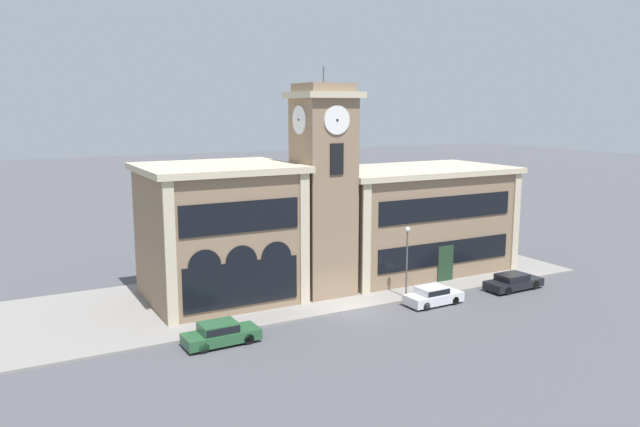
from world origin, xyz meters
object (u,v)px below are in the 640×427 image
parked_car_mid (433,295)px  parked_car_far (513,281)px  street_lamp (407,251)px  parked_car_near (220,333)px

parked_car_mid → parked_car_far: 7.78m
parked_car_far → street_lamp: street_lamp is taller
parked_car_mid → parked_car_far: (7.78, -0.00, -0.02)m
parked_car_mid → street_lamp: street_lamp is taller
parked_car_near → parked_car_far: 23.63m
parked_car_near → parked_car_far: parked_car_near is taller
parked_car_mid → street_lamp: (-0.87, 2.00, 2.94)m
parked_car_near → street_lamp: size_ratio=0.87×
parked_car_near → parked_car_mid: parked_car_near is taller
parked_car_far → street_lamp: 9.36m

